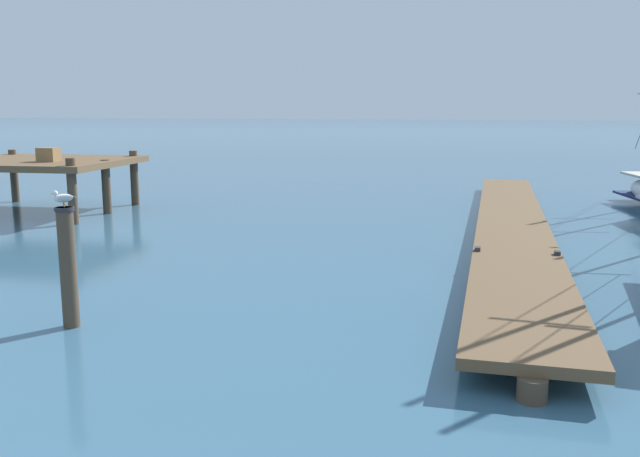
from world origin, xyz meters
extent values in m
cube|color=brown|center=(5.30, 17.29, 0.37)|extent=(2.35, 21.58, 0.16)
cylinder|color=#4C3D2D|center=(5.57, 6.52, 0.15)|extent=(0.36, 0.36, 0.29)
cylinder|color=#4C3D2D|center=(5.44, 11.91, 0.15)|extent=(0.36, 0.36, 0.29)
cylinder|color=#4C3D2D|center=(5.30, 17.29, 0.15)|extent=(0.36, 0.36, 0.29)
cylinder|color=#4C3D2D|center=(5.16, 22.67, 0.15)|extent=(0.36, 0.36, 0.29)
cylinder|color=#4C3D2D|center=(5.03, 28.05, 0.15)|extent=(0.36, 0.36, 0.29)
cube|color=#333338|center=(4.61, 12.96, 0.49)|extent=(0.13, 0.20, 0.08)
cube|color=#333338|center=(6.21, 13.00, 0.49)|extent=(0.13, 0.20, 0.08)
cube|color=brown|center=(-9.86, 17.62, 1.65)|extent=(6.03, 5.41, 0.20)
cylinder|color=#4C3D2D|center=(-7.30, 15.78, 0.99)|extent=(0.28, 0.28, 1.97)
cylinder|color=#4C3D2D|center=(-12.42, 19.46, 0.96)|extent=(0.28, 0.28, 1.92)
cylinder|color=#4C3D2D|center=(-7.70, 19.92, 0.97)|extent=(0.28, 0.28, 1.93)
cylinder|color=#4C3D2D|center=(-7.50, 17.85, 0.89)|extent=(0.28, 0.28, 1.77)
cube|color=olive|center=(-8.96, 16.97, 1.97)|extent=(0.64, 0.54, 0.44)
cylinder|color=#4C3D2D|center=(-1.40, 7.44, 0.96)|extent=(0.26, 0.26, 1.92)
cylinder|color=#28282D|center=(-1.40, 7.44, 1.89)|extent=(0.30, 0.30, 0.06)
cylinder|color=gold|center=(-1.38, 7.42, 1.96)|extent=(0.01, 0.01, 0.07)
cylinder|color=gold|center=(-1.42, 7.45, 1.96)|extent=(0.01, 0.01, 0.07)
ellipsoid|color=white|center=(-1.40, 7.44, 2.06)|extent=(0.27, 0.29, 0.13)
ellipsoid|color=silver|center=(-1.34, 7.42, 2.07)|extent=(0.17, 0.21, 0.09)
ellipsoid|color=#383838|center=(-1.28, 7.51, 2.07)|extent=(0.06, 0.07, 0.04)
ellipsoid|color=silver|center=(-1.43, 7.49, 2.07)|extent=(0.17, 0.21, 0.09)
ellipsoid|color=#383838|center=(-1.35, 7.57, 2.07)|extent=(0.06, 0.07, 0.04)
cone|color=white|center=(-1.30, 7.55, 2.06)|extent=(0.10, 0.11, 0.07)
sphere|color=white|center=(-1.47, 7.35, 2.15)|extent=(0.08, 0.08, 0.08)
cone|color=gold|center=(-1.50, 7.31, 2.14)|extent=(0.05, 0.05, 0.02)
camera|label=1|loc=(5.21, -1.41, 3.43)|focal=37.99mm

